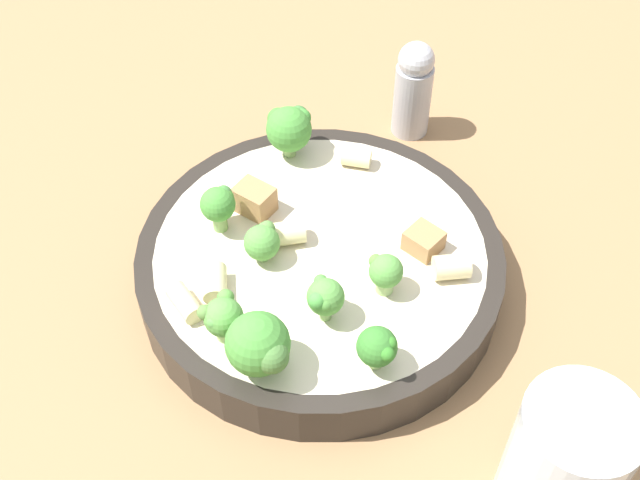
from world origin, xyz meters
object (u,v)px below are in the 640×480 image
broccoli_floret_5 (382,275)px  pepper_shaker (413,88)px  broccoli_floret_4 (218,314)px  rigatoni_2 (356,158)px  rigatoni_1 (215,283)px  broccoli_floret_2 (259,345)px  chicken_chunk_1 (424,241)px  broccoli_floret_3 (378,347)px  rigatoni_3 (185,303)px  broccoli_floret_0 (325,298)px  broccoli_floret_7 (289,127)px  drinking_glass (559,474)px  pasta_bowl (320,263)px  rigatoni_4 (290,233)px  rigatoni_0 (452,267)px  chicken_chunk_0 (254,199)px  broccoli_floret_1 (262,241)px  broccoli_floret_6 (219,204)px

broccoli_floret_5 → pepper_shaker: (0.10, -0.18, -0.01)m
broccoli_floret_4 → rigatoni_2: broccoli_floret_4 is taller
rigatoni_1 → rigatoni_2: 0.15m
broccoli_floret_2 → chicken_chunk_1: broccoli_floret_2 is taller
broccoli_floret_3 → rigatoni_3: size_ratio=1.15×
pepper_shaker → broccoli_floret_2: bearing=106.2°
broccoli_floret_0 → broccoli_floret_5: size_ratio=1.08×
rigatoni_2 → chicken_chunk_1: (-0.09, 0.04, 0.00)m
broccoli_floret_5 → broccoli_floret_7: bearing=-25.9°
broccoli_floret_5 → drinking_glass: (-0.15, 0.05, -0.01)m
rigatoni_3 → chicken_chunk_1: size_ratio=1.23×
pasta_bowl → rigatoni_4: rigatoni_4 is taller
rigatoni_2 → broccoli_floret_7: bearing=24.1°
broccoli_floret_5 → broccoli_floret_3: bearing=123.7°
rigatoni_4 → broccoli_floret_7: bearing=-49.3°
broccoli_floret_2 → rigatoni_4: bearing=-59.0°
pasta_bowl → broccoli_floret_0: 0.07m
rigatoni_0 → pepper_shaker: pepper_shaker is taller
rigatoni_2 → drinking_glass: drinking_glass is taller
rigatoni_1 → pepper_shaker: pepper_shaker is taller
rigatoni_4 → chicken_chunk_0: size_ratio=0.79×
broccoli_floret_3 → broccoli_floret_7: 0.20m
broccoli_floret_1 → broccoli_floret_5: broccoli_floret_5 is taller
broccoli_floret_1 → broccoli_floret_3: broccoli_floret_3 is taller
pasta_bowl → broccoli_floret_6: broccoli_floret_6 is taller
broccoli_floret_0 → chicken_chunk_1: broccoli_floret_0 is taller
broccoli_floret_2 → broccoli_floret_5: (-0.02, -0.09, -0.01)m
broccoli_floret_1 → chicken_chunk_0: 0.05m
pasta_bowl → rigatoni_2: bearing=-68.3°
broccoli_floret_0 → broccoli_floret_2: size_ratio=0.76×
broccoli_floret_5 → drinking_glass: drinking_glass is taller
chicken_chunk_0 → rigatoni_1: bearing=112.9°
broccoli_floret_2 → broccoli_floret_3: bearing=-139.6°
broccoli_floret_5 → rigatoni_3: size_ratio=1.10×
drinking_glass → rigatoni_2: bearing=-28.9°
broccoli_floret_7 → rigatoni_3: 0.16m
broccoli_floret_3 → broccoli_floret_7: size_ratio=0.76×
broccoli_floret_1 → broccoli_floret_6: (0.04, -0.00, 0.01)m
rigatoni_3 → chicken_chunk_0: 0.10m
rigatoni_3 → chicken_chunk_0: bearing=-74.7°
broccoli_floret_4 → broccoli_floret_7: bearing=-63.7°
pasta_bowl → broccoli_floret_3: 0.10m
broccoli_floret_7 → broccoli_floret_5: bearing=154.1°
chicken_chunk_1 → broccoli_floret_0: bearing=80.4°
broccoli_floret_1 → rigatoni_4: (-0.00, -0.02, -0.01)m
broccoli_floret_0 → drinking_glass: drinking_glass is taller
broccoli_floret_3 → broccoli_floret_5: size_ratio=1.05×
broccoli_floret_4 → chicken_chunk_1: bearing=-112.7°
rigatoni_2 → pepper_shaker: 0.09m
rigatoni_4 → broccoli_floret_6: bearing=24.3°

